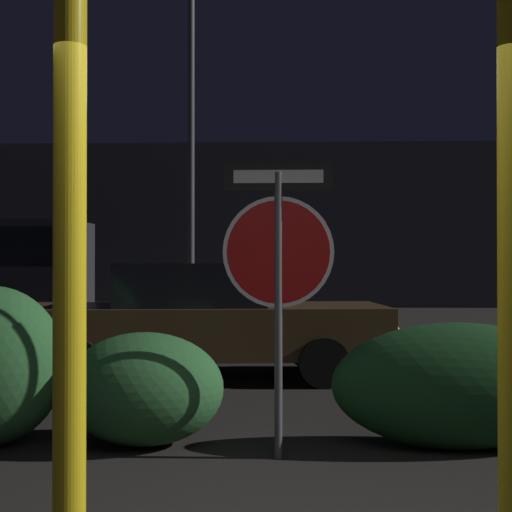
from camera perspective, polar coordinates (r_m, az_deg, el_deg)
The scene contains 9 objects.
road_center_stripe at distance 10.93m, azimuth 2.44°, elevation -8.29°, with size 38.05×0.12×0.01m, color gold.
stop_sign at distance 5.42m, azimuth 1.80°, elevation 0.33°, with size 0.85×0.06×2.25m.
yellow_pole_left at distance 3.43m, azimuth -14.67°, elevation -0.15°, with size 0.15×0.15×3.02m, color yellow.
yellow_pole_right at distance 3.54m, azimuth 19.65°, elevation 2.77°, with size 0.12×0.12×3.38m, color yellow.
hedge_bush_2 at distance 5.97m, azimuth -8.95°, elevation -10.43°, with size 1.30×1.02×0.92m, color #2D6633.
hedge_bush_3 at distance 5.98m, azimuth 15.83°, elevation -9.95°, with size 2.01×0.79×1.01m, color #19421E.
passing_car_2 at distance 9.22m, azimuth -4.43°, elevation -5.20°, with size 4.85×2.11×1.47m.
street_lamp at distance 17.69m, azimuth -5.21°, elevation 11.10°, with size 0.42×0.42×8.29m.
building_backdrop at distance 25.12m, azimuth 0.80°, elevation 2.31°, with size 22.96×3.60×5.42m, color #4C4C56.
Camera 1 is at (-0.09, -3.30, 1.49)m, focal length 50.00 mm.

